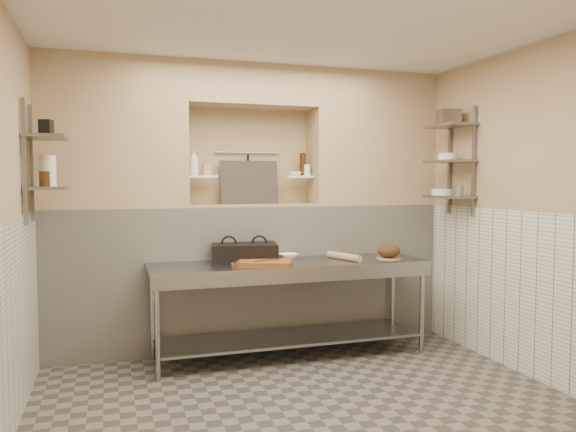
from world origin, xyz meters
name	(u,v)px	position (x,y,z in m)	size (l,w,h in m)	color
floor	(311,414)	(0.00, 0.00, -0.05)	(4.00, 3.90, 0.10)	#625C57
ceiling	(312,10)	(0.00, 0.00, 2.85)	(4.00, 3.90, 0.10)	silver
wall_right	(544,212)	(2.05, 0.00, 1.40)	(0.10, 3.90, 2.80)	tan
wall_back	(246,205)	(0.00, 2.00, 1.40)	(4.00, 0.10, 2.80)	tan
wall_front	(494,249)	(0.00, -2.00, 1.40)	(4.00, 0.10, 2.80)	tan
backwall_lower	(252,275)	(0.00, 1.75, 0.70)	(4.00, 0.40, 1.40)	silver
alcove_sill	(252,205)	(0.00, 1.75, 1.41)	(1.30, 0.40, 0.02)	tan
backwall_pillar_left	(113,133)	(-1.33, 1.75, 2.10)	(1.35, 0.40, 1.40)	tan
backwall_pillar_right	(371,140)	(1.33, 1.75, 2.10)	(1.35, 0.40, 1.40)	tan
backwall_header	(251,86)	(0.00, 1.75, 2.60)	(1.30, 0.40, 0.40)	tan
wainscot_left	(7,337)	(-1.99, 0.00, 0.70)	(0.02, 3.90, 1.40)	silver
wainscot_right	(536,296)	(1.99, 0.00, 0.70)	(0.02, 3.90, 1.40)	silver
alcove_shelf_left	(202,177)	(-0.50, 1.75, 1.70)	(0.28, 0.16, 0.03)	white
alcove_shelf_right	(299,177)	(0.50, 1.75, 1.70)	(0.28, 0.16, 0.03)	white
utensil_rail	(248,153)	(0.00, 1.92, 1.95)	(0.02, 0.02, 0.70)	gray
hanging_steel	(248,169)	(0.00, 1.90, 1.78)	(0.02, 0.02, 0.30)	black
splash_panel	(249,183)	(0.00, 1.85, 1.64)	(0.60, 0.02, 0.45)	#383330
shelf_rail_left_a	(31,163)	(-1.98, 1.25, 1.80)	(0.03, 0.03, 0.95)	slate
shelf_rail_left_b	(24,162)	(-1.98, 0.85, 1.80)	(0.03, 0.03, 0.95)	slate
wall_shelf_left_lower	(47,188)	(-1.84, 1.05, 1.60)	(0.30, 0.50, 0.03)	slate
wall_shelf_left_upper	(46,137)	(-1.84, 1.05, 2.00)	(0.30, 0.50, 0.03)	slate
shelf_rail_right_a	(450,162)	(1.98, 1.25, 1.85)	(0.03, 0.03, 1.05)	slate
shelf_rail_right_b	(474,161)	(1.98, 0.85, 1.85)	(0.03, 0.03, 1.05)	slate
wall_shelf_right_lower	(449,197)	(1.84, 1.05, 1.50)	(0.30, 0.50, 0.03)	slate
wall_shelf_right_mid	(450,161)	(1.84, 1.05, 1.85)	(0.30, 0.50, 0.03)	slate
wall_shelf_right_upper	(450,126)	(1.84, 1.05, 2.20)	(0.30, 0.50, 0.03)	slate
prep_table	(290,289)	(0.23, 1.18, 0.64)	(2.60, 0.70, 0.90)	gray
panini_press	(244,252)	(-0.16, 1.40, 0.98)	(0.68, 0.54, 0.17)	black
cutting_board	(263,263)	(-0.07, 1.06, 0.92)	(0.50, 0.35, 0.05)	brown
knife_blade	(268,260)	(-0.04, 1.03, 0.95)	(0.27, 0.03, 0.01)	gray
tongs	(235,262)	(-0.34, 0.97, 0.96)	(0.02, 0.02, 0.26)	gray
mixing_bowl	(288,256)	(0.29, 1.43, 0.92)	(0.19, 0.19, 0.05)	white
rolling_pin	(344,256)	(0.76, 1.17, 0.93)	(0.07, 0.07, 0.44)	tan
bread_board	(389,258)	(1.20, 1.09, 0.91)	(0.23, 0.23, 0.01)	tan
bread_loaf	(389,251)	(1.20, 1.09, 0.98)	(0.22, 0.22, 0.13)	#4C2D19
bottle_soap	(194,162)	(-0.58, 1.75, 1.84)	(0.10, 0.10, 0.25)	white
jar_alcove	(207,169)	(-0.45, 1.78, 1.77)	(0.08, 0.08, 0.12)	tan
bowl_alcove	(295,174)	(0.46, 1.74, 1.73)	(0.13, 0.13, 0.04)	white
condiment_a	(302,164)	(0.56, 1.79, 1.83)	(0.06, 0.06, 0.23)	#351C0A
condiment_b	(303,165)	(0.56, 1.77, 1.82)	(0.06, 0.06, 0.22)	#351C0A
condiment_c	(307,170)	(0.59, 1.74, 1.77)	(0.07, 0.07, 0.12)	white
jug_left	(48,171)	(-1.84, 1.13, 1.74)	(0.12, 0.12, 0.25)	white
jar_left	(45,179)	(-1.84, 0.87, 1.67)	(0.08, 0.08, 0.12)	#351C0A
box_left_upper	(46,128)	(-1.84, 1.08, 2.08)	(0.09, 0.09, 0.13)	black
bowl_right	(442,192)	(1.84, 1.17, 1.54)	(0.21, 0.21, 0.06)	white
canister_right	(459,191)	(1.84, 0.89, 1.56)	(0.10, 0.10, 0.10)	gray
bowl_right_mid	(448,157)	(1.84, 1.09, 1.90)	(0.19, 0.19, 0.07)	white
basket_right	(449,117)	(1.84, 1.08, 2.28)	(0.19, 0.23, 0.14)	gray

